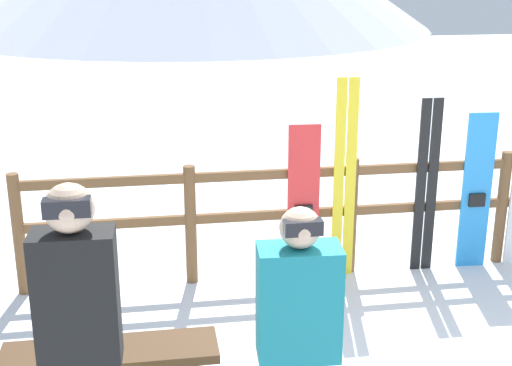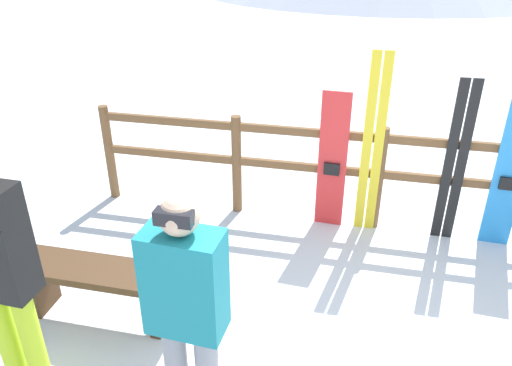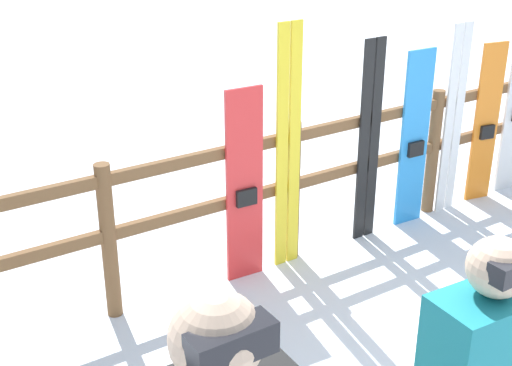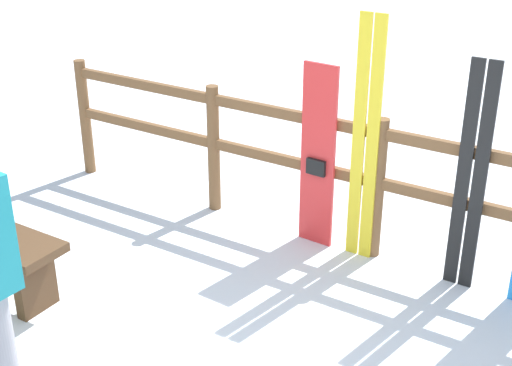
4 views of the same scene
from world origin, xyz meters
name	(u,v)px [view 2 (image 2 of 4)]	position (x,y,z in m)	size (l,w,h in m)	color
fence	(380,169)	(0.00, 2.10, 0.64)	(5.82, 0.10, 1.06)	brown
bench	(97,281)	(-2.05, 0.28, 0.34)	(1.32, 0.36, 0.47)	#4C331E
person_teal	(186,306)	(-1.04, -0.45, 0.92)	(0.43, 0.26, 1.59)	gray
snowboard_red	(332,162)	(-0.45, 2.04, 0.70)	(0.28, 0.07, 1.40)	red
ski_pair_yellow	(373,146)	(-0.09, 2.05, 0.89)	(0.19, 0.02, 1.79)	yellow
ski_pair_black	(455,163)	(0.66, 2.05, 0.79)	(0.20, 0.02, 1.59)	black
snowboard_blue	(509,176)	(1.14, 2.04, 0.72)	(0.27, 0.06, 1.45)	#288CE0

